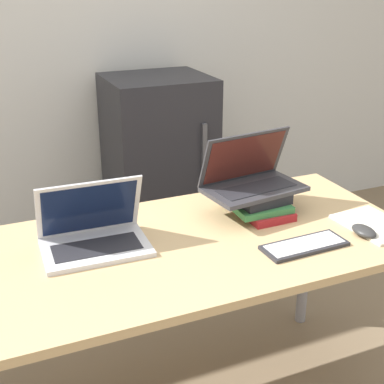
% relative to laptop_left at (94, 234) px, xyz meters
% --- Properties ---
extents(wall_back, '(8.00, 0.05, 2.70)m').
position_rel_laptop_left_xyz_m(wall_back, '(0.29, 1.50, 0.56)').
color(wall_back, silver).
rests_on(wall_back, ground_plane).
extents(desk, '(1.60, 0.76, 0.74)m').
position_rel_laptop_left_xyz_m(desk, '(0.29, -0.09, -0.12)').
color(desk, tan).
rests_on(desk, ground_plane).
extents(laptop_left, '(0.35, 0.25, 0.23)m').
position_rel_laptop_left_xyz_m(laptop_left, '(0.00, 0.00, 0.00)').
color(laptop_left, silver).
rests_on(laptop_left, desk).
extents(book_stack, '(0.21, 0.27, 0.09)m').
position_rel_laptop_left_xyz_m(book_stack, '(0.63, 0.03, -0.00)').
color(book_stack, maroon).
rests_on(book_stack, desk).
extents(laptop_on_books, '(0.39, 0.26, 0.22)m').
position_rel_laptop_left_xyz_m(laptop_on_books, '(0.62, 0.05, 0.09)').
color(laptop_on_books, '#333338').
rests_on(laptop_on_books, book_stack).
extents(wireless_keyboard, '(0.30, 0.12, 0.01)m').
position_rel_laptop_left_xyz_m(wireless_keyboard, '(0.64, -0.28, -0.04)').
color(wireless_keyboard, '#28282D').
rests_on(wireless_keyboard, desk).
extents(mouse, '(0.07, 0.10, 0.03)m').
position_rel_laptop_left_xyz_m(mouse, '(0.88, -0.29, -0.03)').
color(mouse, '#2D2D2D').
rests_on(mouse, desk).
extents(notepad, '(0.21, 0.27, 0.01)m').
position_rel_laptop_left_xyz_m(notepad, '(0.96, -0.24, -0.04)').
color(notepad, silver).
rests_on(notepad, desk).
extents(mini_fridge, '(0.55, 0.52, 1.07)m').
position_rel_laptop_left_xyz_m(mini_fridge, '(0.64, 1.15, -0.26)').
color(mini_fridge, '#232328').
rests_on(mini_fridge, ground_plane).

